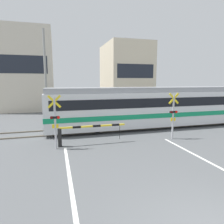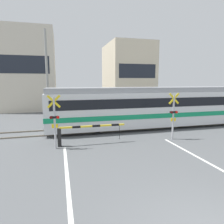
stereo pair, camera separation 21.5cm
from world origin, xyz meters
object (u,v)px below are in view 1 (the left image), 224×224
at_px(commuter_train, 166,105).
at_px(crossing_barrier_far, 120,112).
at_px(crossing_signal_right, 173,114).
at_px(crossing_signal_left, 55,120).
at_px(crossing_barrier_near, 79,132).

distance_m(commuter_train, crossing_barrier_far, 4.36).
bearing_deg(crossing_signal_right, crossing_barrier_far, 100.29).
height_order(crossing_barrier_far, crossing_signal_left, crossing_signal_left).
relative_size(crossing_barrier_near, crossing_signal_left, 1.34).
bearing_deg(commuter_train, crossing_barrier_near, -156.87).
bearing_deg(crossing_signal_right, crossing_barrier_near, 176.83).
xyz_separation_m(commuter_train, crossing_signal_right, (-1.56, -3.40, -0.09)).
xyz_separation_m(crossing_barrier_near, crossing_signal_left, (-1.21, -0.31, 0.78)).
xyz_separation_m(crossing_barrier_near, crossing_signal_right, (5.66, -0.31, 0.78)).
distance_m(crossing_barrier_near, crossing_signal_left, 1.47).
height_order(crossing_barrier_near, crossing_barrier_far, same).
bearing_deg(crossing_barrier_far, crossing_signal_left, -130.41).
distance_m(commuter_train, crossing_signal_right, 3.74).
bearing_deg(crossing_barrier_far, crossing_barrier_near, -125.10).
bearing_deg(crossing_barrier_near, commuter_train, 23.13).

